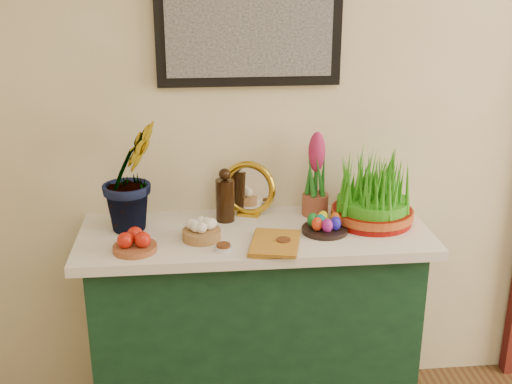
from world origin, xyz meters
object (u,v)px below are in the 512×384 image
(book, at_px, (251,241))
(sideboard, at_px, (255,331))
(wheatgrass_sabzeh, at_px, (373,194))
(mirror, at_px, (249,189))
(hyacinth_green, at_px, (130,159))

(book, bearing_deg, sideboard, 92.17)
(sideboard, bearing_deg, wheatgrass_sabzeh, 4.48)
(book, bearing_deg, mirror, 99.62)
(hyacinth_green, xyz_separation_m, mirror, (0.47, 0.10, -0.18))
(hyacinth_green, xyz_separation_m, book, (0.45, -0.22, -0.28))
(hyacinth_green, height_order, book, hyacinth_green)
(hyacinth_green, relative_size, mirror, 2.46)
(wheatgrass_sabzeh, bearing_deg, mirror, 164.86)
(mirror, relative_size, book, 0.99)
(sideboard, relative_size, wheatgrass_sabzeh, 3.85)
(sideboard, distance_m, hyacinth_green, 0.90)
(mirror, bearing_deg, wheatgrass_sabzeh, -15.14)
(sideboard, bearing_deg, book, -100.73)
(sideboard, relative_size, mirror, 5.47)
(mirror, bearing_deg, book, -93.28)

